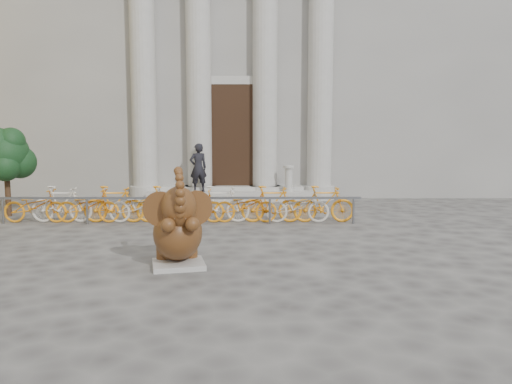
{
  "coord_description": "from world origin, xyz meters",
  "views": [
    {
      "loc": [
        0.77,
        -8.56,
        2.36
      ],
      "look_at": [
        0.83,
        2.48,
        1.1
      ],
      "focal_mm": 35.0,
      "sensor_mm": 36.0,
      "label": 1
    }
  ],
  "objects_px": {
    "elephant_statue": "(178,231)",
    "pedestrian": "(198,168)",
    "bike_rack": "(179,204)",
    "tree": "(6,155)"
  },
  "relations": [
    {
      "from": "elephant_statue",
      "to": "pedestrian",
      "type": "height_order",
      "value": "pedestrian"
    },
    {
      "from": "bike_rack",
      "to": "tree",
      "type": "xyz_separation_m",
      "value": [
        -5.13,
        1.08,
        1.3
      ]
    },
    {
      "from": "bike_rack",
      "to": "pedestrian",
      "type": "xyz_separation_m",
      "value": [
        0.06,
        4.21,
        0.72
      ]
    },
    {
      "from": "pedestrian",
      "to": "elephant_statue",
      "type": "bearing_deg",
      "value": 70.72
    },
    {
      "from": "elephant_statue",
      "to": "bike_rack",
      "type": "relative_size",
      "value": 0.19
    },
    {
      "from": "bike_rack",
      "to": "pedestrian",
      "type": "distance_m",
      "value": 4.27
    },
    {
      "from": "tree",
      "to": "pedestrian",
      "type": "xyz_separation_m",
      "value": [
        5.2,
        3.14,
        -0.58
      ]
    },
    {
      "from": "bike_rack",
      "to": "tree",
      "type": "relative_size",
      "value": 3.77
    },
    {
      "from": "elephant_statue",
      "to": "tree",
      "type": "height_order",
      "value": "tree"
    },
    {
      "from": "elephant_statue",
      "to": "pedestrian",
      "type": "xyz_separation_m",
      "value": [
        -0.6,
        8.86,
        0.56
      ]
    }
  ]
}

